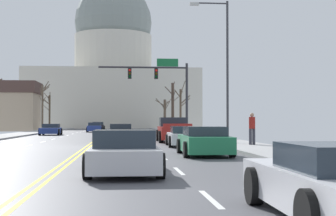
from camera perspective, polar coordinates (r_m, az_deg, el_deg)
ground at (r=28.19m, az=-9.03°, el=-4.31°), size 20.00×180.00×0.20m
signal_gantry at (r=44.89m, az=-0.67°, el=3.08°), size 7.91×0.41×6.82m
street_lamp_right at (r=30.81m, az=6.17°, el=5.50°), size 2.37×0.24×8.54m
capitol_building at (r=105.65m, az=-6.18°, el=4.12°), size 34.03×20.72×32.27m
sedan_near_00 at (r=40.10m, az=-5.39°, el=-2.69°), size 2.15×4.31×1.20m
pickup_truck_near_01 at (r=34.77m, az=0.67°, el=-2.58°), size 2.37×5.71×1.67m
sedan_near_02 at (r=28.50m, az=1.97°, el=-3.25°), size 2.16×4.66×1.13m
sedan_near_03 at (r=21.18m, az=4.10°, el=-3.76°), size 2.08×4.58×1.20m
sedan_near_04 at (r=13.84m, az=-4.94°, el=-5.10°), size 2.02×4.49×1.19m
sedan_oncoming_00 at (r=52.75m, az=-13.05°, el=-2.40°), size 2.10×4.27×1.14m
sedan_oncoming_01 at (r=65.67m, az=-8.28°, el=-2.18°), size 2.12×4.56×1.23m
sedan_oncoming_02 at (r=78.46m, az=-7.88°, el=-2.06°), size 2.08×4.68×1.28m
bare_tree_00 at (r=72.70m, az=-0.38°, el=-0.62°), size 2.64×1.59×4.80m
bare_tree_01 at (r=69.10m, az=-13.91°, el=0.39°), size 1.19×2.68×6.63m
bare_tree_02 at (r=68.50m, az=0.53°, el=0.25°), size 2.19×2.22×6.69m
bare_tree_03 at (r=73.52m, az=-13.21°, el=-0.27°), size 1.03×2.34×5.45m
bare_tree_04 at (r=57.38m, az=1.47°, el=-0.02°), size 2.01×1.63×5.81m
pedestrian_00 at (r=27.88m, az=9.43°, el=-2.11°), size 0.35×0.34×1.73m
bicycle_parked at (r=29.86m, az=5.89°, el=-3.26°), size 0.12×1.77×0.85m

